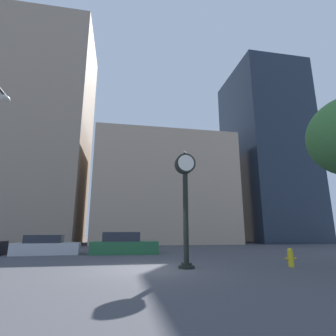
# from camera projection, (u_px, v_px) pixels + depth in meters

# --- Properties ---
(ground_plane) EXTENTS (200.00, 200.00, 0.00)m
(ground_plane) POSITION_uv_depth(u_px,v_px,m) (142.00, 269.00, 10.67)
(ground_plane) COLOR #424247
(building_tall_tower) EXTENTS (11.19, 12.00, 29.08)m
(building_tall_tower) POSITION_uv_depth(u_px,v_px,m) (44.00, 131.00, 35.01)
(building_tall_tower) COLOR gray
(building_tall_tower) RESTS_ON ground_plane
(building_storefront_row) EXTENTS (17.65, 12.00, 13.83)m
(building_storefront_row) POSITION_uv_depth(u_px,v_px,m) (162.00, 191.00, 36.06)
(building_storefront_row) COLOR tan
(building_storefront_row) RESTS_ON ground_plane
(building_glass_modern) EXTENTS (9.76, 12.00, 26.49)m
(building_glass_modern) POSITION_uv_depth(u_px,v_px,m) (266.00, 153.00, 40.42)
(building_glass_modern) COLOR #1E2838
(building_glass_modern) RESTS_ON ground_plane
(street_clock) EXTENTS (0.90, 0.69, 5.09)m
(street_clock) POSITION_uv_depth(u_px,v_px,m) (185.00, 192.00, 11.70)
(street_clock) COLOR black
(street_clock) RESTS_ON ground_plane
(car_silver) EXTENTS (4.24, 1.97, 1.27)m
(car_silver) POSITION_uv_depth(u_px,v_px,m) (46.00, 246.00, 17.48)
(car_silver) COLOR #BCBCC1
(car_silver) RESTS_ON ground_plane
(car_green) EXTENTS (4.60, 2.01, 1.46)m
(car_green) POSITION_uv_depth(u_px,v_px,m) (124.00, 245.00, 18.08)
(car_green) COLOR #236038
(car_green) RESTS_ON ground_plane
(fire_hydrant_near) EXTENTS (0.52, 0.23, 0.79)m
(fire_hydrant_near) POSITION_uv_depth(u_px,v_px,m) (291.00, 257.00, 11.48)
(fire_hydrant_near) COLOR yellow
(fire_hydrant_near) RESTS_ON ground_plane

